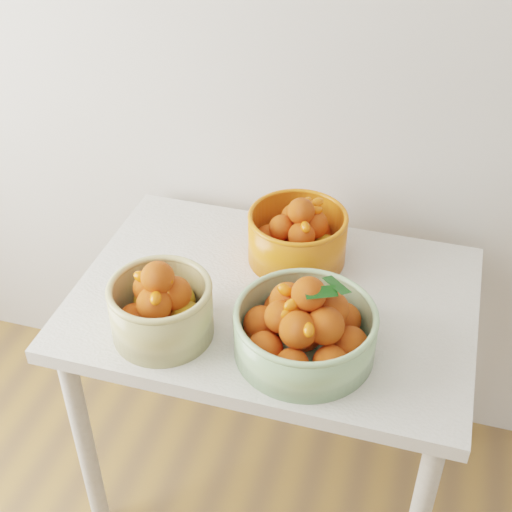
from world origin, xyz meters
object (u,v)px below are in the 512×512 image
object	(u,v)px
bowl_orange	(297,236)
bowl_green	(305,328)
table	(273,324)
bowl_cream	(161,308)

from	to	relation	value
bowl_orange	bowl_green	bearing A→B (deg)	-73.43
bowl_green	table	bearing A→B (deg)	124.84
table	bowl_green	size ratio (longest dim) A/B	2.50
table	bowl_cream	size ratio (longest dim) A/B	3.68
table	bowl_green	xyz separation A→B (m)	(0.12, -0.17, 0.17)
table	bowl_green	world-z (taller)	bowl_green
table	bowl_orange	size ratio (longest dim) A/B	3.70
bowl_cream	bowl_green	size ratio (longest dim) A/B	0.68
bowl_green	bowl_orange	world-z (taller)	bowl_green
bowl_green	bowl_orange	xyz separation A→B (m)	(-0.10, 0.34, 0.00)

